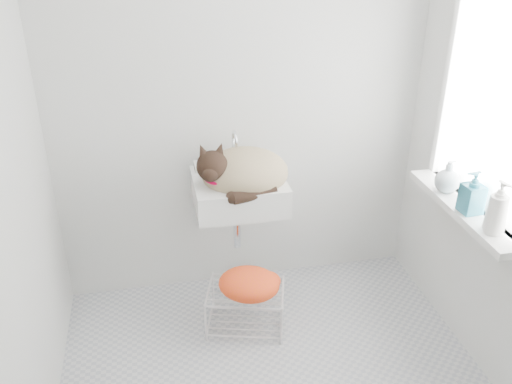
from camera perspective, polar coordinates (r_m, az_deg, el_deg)
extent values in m
cube|color=silver|center=(3.17, -1.68, 10.07)|extent=(2.20, 0.02, 2.50)
cube|color=white|center=(2.83, 23.80, 7.80)|extent=(0.01, 0.80, 1.00)
cube|color=white|center=(2.82, 23.55, 7.80)|extent=(0.04, 0.90, 1.10)
cube|color=white|center=(2.99, 20.78, -1.64)|extent=(0.16, 0.88, 0.04)
cube|color=white|center=(3.06, -1.82, 1.42)|extent=(0.51, 0.44, 0.20)
ellipsoid|color=tan|center=(3.05, -1.24, 1.90)|extent=(0.50, 0.44, 0.24)
sphere|color=black|center=(2.91, -4.46, 2.93)|extent=(0.19, 0.19, 0.17)
torus|color=#AF002D|center=(2.93, -4.02, 2.03)|extent=(0.16, 0.16, 0.07)
cube|color=silver|center=(3.24, -1.09, -11.65)|extent=(0.49, 0.40, 0.26)
ellipsoid|color=#E46700|center=(3.12, -0.73, -10.22)|extent=(0.42, 0.36, 0.14)
imported|color=white|center=(2.78, 23.42, -3.88)|extent=(0.10, 0.10, 0.22)
imported|color=#236A7D|center=(2.92, 21.33, -1.94)|extent=(0.11, 0.11, 0.22)
imported|color=silver|center=(3.10, 19.15, 0.11)|extent=(0.14, 0.14, 0.17)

